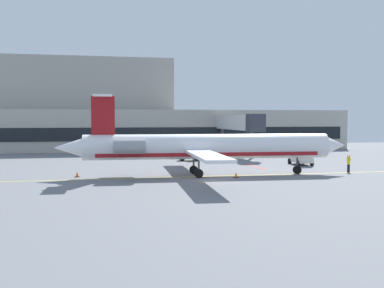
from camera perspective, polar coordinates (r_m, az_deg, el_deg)
ground at (r=45.42m, az=2.37°, el=-4.53°), size 120.00×120.00×0.11m
terminal_building at (r=92.72m, az=-8.28°, el=3.31°), size 79.47×17.32×17.57m
jet_bridge_west at (r=76.29m, az=5.60°, el=2.57°), size 2.40×20.27×6.64m
regional_jet at (r=48.99m, az=1.38°, el=-0.35°), size 30.99×26.31×8.36m
baggage_tug at (r=66.42m, az=-0.11°, el=-1.26°), size 3.03×1.92×2.01m
pushback_tractor at (r=74.14m, az=-5.91°, el=-0.77°), size 4.30×3.94×2.06m
belt_loader at (r=61.77m, az=13.21°, el=-1.52°), size 2.23×4.11×2.40m
fuel_tank at (r=75.20m, az=9.71°, el=-0.52°), size 6.41×2.35×2.19m
marshaller at (r=55.10m, az=18.47°, el=-2.24°), size 0.34×0.83×1.95m
safety_cone_alpha at (r=49.53m, az=-13.78°, el=-3.63°), size 0.47×0.47×0.55m
safety_cone_bravo at (r=47.90m, az=5.35°, el=-3.78°), size 0.47×0.47×0.55m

